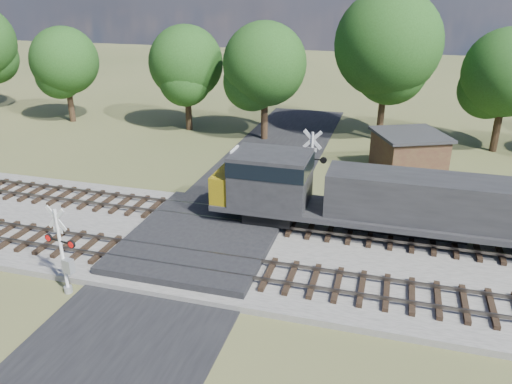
% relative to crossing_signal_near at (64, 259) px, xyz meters
% --- Properties ---
extents(ground, '(160.00, 160.00, 0.00)m').
position_rel_crossing_signal_near_xyz_m(ground, '(3.83, 5.12, -1.65)').
color(ground, '#46502A').
rests_on(ground, ground).
extents(ballast_bed, '(140.00, 10.00, 0.30)m').
position_rel_crossing_signal_near_xyz_m(ballast_bed, '(13.83, 5.62, -1.50)').
color(ballast_bed, gray).
rests_on(ballast_bed, ground).
extents(road, '(7.00, 60.00, 0.08)m').
position_rel_crossing_signal_near_xyz_m(road, '(3.83, 5.12, -1.61)').
color(road, black).
rests_on(road, ground).
extents(crossing_panel, '(7.00, 9.00, 0.62)m').
position_rel_crossing_signal_near_xyz_m(crossing_panel, '(3.83, 5.62, -1.34)').
color(crossing_panel, '#262628').
rests_on(crossing_panel, ground).
extents(track_near, '(140.00, 2.60, 0.33)m').
position_rel_crossing_signal_near_xyz_m(track_near, '(6.95, 3.12, -1.24)').
color(track_near, black).
rests_on(track_near, ballast_bed).
extents(track_far, '(140.00, 2.60, 0.33)m').
position_rel_crossing_signal_near_xyz_m(track_far, '(6.95, 8.12, -1.24)').
color(track_far, black).
rests_on(track_far, ballast_bed).
extents(crossing_signal_near, '(1.59, 0.42, 3.97)m').
position_rel_crossing_signal_near_xyz_m(crossing_signal_near, '(0.00, 0.00, 0.00)').
color(crossing_signal_near, silver).
rests_on(crossing_signal_near, ground).
extents(crossing_signal_far, '(1.80, 0.42, 4.47)m').
position_rel_crossing_signal_near_xyz_m(crossing_signal_far, '(7.95, 12.07, 0.21)').
color(crossing_signal_far, silver).
rests_on(crossing_signal_far, ground).
extents(equipment_shed, '(5.71, 5.71, 2.93)m').
position_rel_crossing_signal_near_xyz_m(equipment_shed, '(13.51, 18.56, -0.17)').
color(equipment_shed, '#44241D').
rests_on(equipment_shed, ground).
extents(treeline, '(80.77, 11.11, 11.89)m').
position_rel_crossing_signal_near_xyz_m(treeline, '(11.68, 25.30, 4.94)').
color(treeline, black).
rests_on(treeline, ground).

